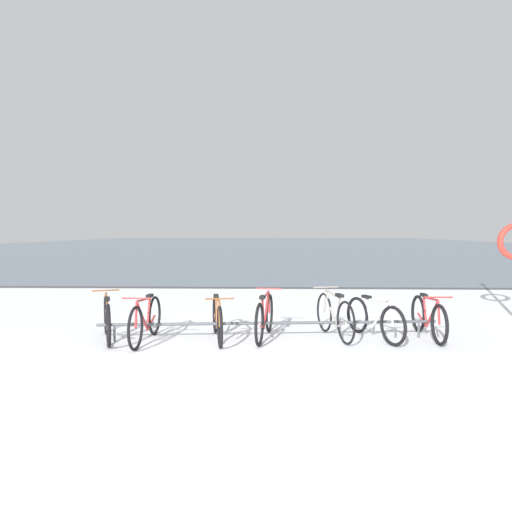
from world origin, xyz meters
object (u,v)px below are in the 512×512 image
Objects in this scene: bicycle_2 at (217,319)px; bicycle_1 at (146,320)px; bicycle_5 at (374,319)px; bicycle_6 at (428,318)px; bicycle_0 at (107,319)px; bicycle_3 at (265,317)px; bicycle_4 at (334,316)px.

bicycle_1 is at bearing -170.46° from bicycle_2.
bicycle_5 is at bearing 4.86° from bicycle_1.
bicycle_6 is (4.79, 0.42, -0.01)m from bicycle_1.
bicycle_1 is 3.85m from bicycle_5.
bicycle_6 reaches higher than bicycle_5.
bicycle_2 is (1.85, 0.10, -0.01)m from bicycle_0.
bicycle_2 is (1.17, 0.20, -0.01)m from bicycle_1.
bicycle_5 is at bearing 2.92° from bicycle_0.
bicycle_2 is at bearing -176.44° from bicycle_6.
bicycle_4 is at bearing 5.13° from bicycle_3.
bicycle_4 is (3.86, 0.33, 0.02)m from bicycle_0.
bicycle_1 reaches higher than bicycle_6.
bicycle_3 is (1.97, 0.31, 0.00)m from bicycle_1.
bicycle_4 is (1.20, 0.11, 0.01)m from bicycle_3.
bicycle_4 is (2.01, 0.22, 0.03)m from bicycle_2.
bicycle_3 is at bearing 4.68° from bicycle_0.
bicycle_0 is at bearing -176.87° from bicycle_2.
bicycle_4 reaches higher than bicycle_6.
bicycle_0 is 0.90× the size of bicycle_1.
bicycle_1 is at bearing -171.00° from bicycle_3.
bicycle_5 is at bearing -8.08° from bicycle_4.
bicycle_5 is at bearing 2.78° from bicycle_2.
bicycle_3 is 1.11× the size of bicycle_5.
bicycle_1 is 1.00× the size of bicycle_3.
bicycle_3 is at bearing 9.00° from bicycle_1.
bicycle_2 is 1.05× the size of bicycle_4.
bicycle_2 reaches higher than bicycle_5.
bicycle_5 is (2.67, 0.13, -0.01)m from bicycle_2.
bicycle_4 reaches higher than bicycle_0.
bicycle_3 is 1.21m from bicycle_4.
bicycle_0 is 2.66m from bicycle_3.
bicycle_0 is at bearing -175.18° from bicycle_4.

